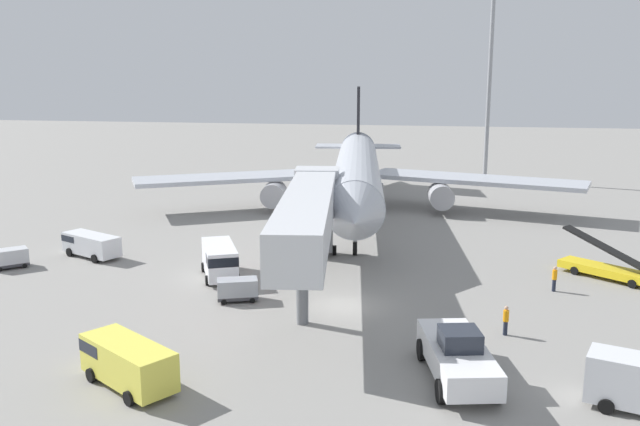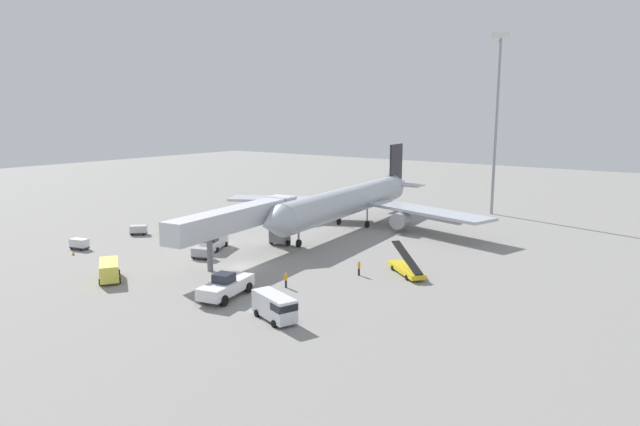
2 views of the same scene
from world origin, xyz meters
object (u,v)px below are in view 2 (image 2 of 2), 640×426
at_px(ground_crew_worker_foreground, 286,280).
at_px(apron_light_mast, 498,95).
at_px(service_van_mid_center, 177,227).
at_px(baggage_cart_far_center, 138,230).
at_px(airplane_at_gate, 351,200).
at_px(safety_cone_alpha, 73,253).
at_px(service_van_near_left, 214,240).
at_px(ground_crew_worker_midground, 359,268).
at_px(service_van_outer_right, 109,269).
at_px(pushback_tug, 226,286).
at_px(belt_loader_truck, 406,268).
at_px(jet_bridge, 243,219).
at_px(service_van_rear_right, 275,306).
at_px(baggage_cart_far_right, 79,244).
at_px(baggage_cart_near_center, 202,253).

height_order(ground_crew_worker_foreground, apron_light_mast, apron_light_mast).
distance_m(service_van_mid_center, baggage_cart_far_center, 5.89).
bearing_deg(airplane_at_gate, safety_cone_alpha, -117.28).
distance_m(service_van_near_left, ground_crew_worker_foreground, 20.56).
relative_size(service_van_near_left, apron_light_mast, 0.18).
height_order(service_van_near_left, ground_crew_worker_midground, service_van_near_left).
height_order(service_van_mid_center, apron_light_mast, apron_light_mast).
xyz_separation_m(service_van_outer_right, baggage_cart_far_center, (-17.45, 16.60, -0.41)).
bearing_deg(service_van_mid_center, safety_cone_alpha, -92.37).
bearing_deg(baggage_cart_far_center, pushback_tug, -22.11).
bearing_deg(belt_loader_truck, jet_bridge, -163.88).
distance_m(airplane_at_gate, service_van_rear_right, 43.75).
bearing_deg(safety_cone_alpha, service_van_near_left, 46.58).
bearing_deg(service_van_outer_right, safety_cone_alpha, 165.05).
bearing_deg(baggage_cart_far_center, baggage_cart_far_right, -82.26).
bearing_deg(apron_light_mast, service_van_rear_right, -86.88).
bearing_deg(baggage_cart_far_right, airplane_at_gate, 58.62).
bearing_deg(baggage_cart_far_center, service_van_rear_right, -20.32).
bearing_deg(service_van_mid_center, ground_crew_worker_foreground, -19.52).
relative_size(service_van_near_left, ground_crew_worker_foreground, 3.41).
xyz_separation_m(jet_bridge, pushback_tug, (9.61, -12.50, -4.02)).
relative_size(baggage_cart_far_right, ground_crew_worker_midground, 1.57).
height_order(airplane_at_gate, jet_bridge, airplane_at_gate).
relative_size(service_van_outer_right, baggage_cart_far_center, 2.07).
height_order(jet_bridge, baggage_cart_far_center, jet_bridge).
distance_m(ground_crew_worker_foreground, safety_cone_alpha, 32.33).
relative_size(pushback_tug, belt_loader_truck, 1.14).
height_order(service_van_rear_right, baggage_cart_near_center, service_van_rear_right).
bearing_deg(service_van_outer_right, jet_bridge, 70.51).
distance_m(pushback_tug, apron_light_mast, 66.78).
bearing_deg(ground_crew_worker_midground, baggage_cart_far_center, -177.76).
distance_m(ground_crew_worker_foreground, ground_crew_worker_midground, 9.40).
relative_size(service_van_outer_right, baggage_cart_far_right, 2.09).
relative_size(pushback_tug, service_van_near_left, 1.29).
distance_m(baggage_cart_near_center, ground_crew_worker_foreground, 16.68).
bearing_deg(jet_bridge, pushback_tug, -52.44).
xyz_separation_m(baggage_cart_near_center, ground_crew_worker_midground, (20.29, 5.69, 0.10)).
relative_size(belt_loader_truck, service_van_near_left, 1.14).
bearing_deg(pushback_tug, service_van_mid_center, 148.66).
relative_size(baggage_cart_far_right, safety_cone_alpha, 4.82).
bearing_deg(baggage_cart_far_right, service_van_outer_right, -20.28).
height_order(pushback_tug, baggage_cart_far_center, pushback_tug).
height_order(belt_loader_truck, ground_crew_worker_midground, belt_loader_truck).
distance_m(airplane_at_gate, baggage_cart_far_center, 33.89).
distance_m(ground_crew_worker_foreground, apron_light_mast, 60.85).
relative_size(service_van_mid_center, baggage_cart_near_center, 1.94).
height_order(baggage_cart_far_right, baggage_cart_far_center, baggage_cart_far_right).
relative_size(jet_bridge, safety_cone_alpha, 42.79).
bearing_deg(belt_loader_truck, service_van_near_left, -170.22).
relative_size(pushback_tug, apron_light_mast, 0.23).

